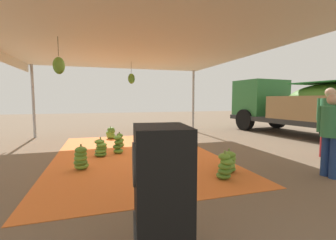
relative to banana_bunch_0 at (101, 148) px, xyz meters
The scene contains 23 objects.
ground_plane 3.90m from the banana_bunch_0, 90.47° to the left, with size 40.00×40.00×0.00m, color brown.
tarp_orange 0.92m from the banana_bunch_0, 92.03° to the left, with size 6.28×4.04×0.01m, color orange.
tent_canopy 2.68m from the banana_bunch_0, 92.89° to the left, with size 8.00×7.00×2.85m.
banana_bunch_0 is the anchor object (origin of this frame).
banana_bunch_1 1.90m from the banana_bunch_0, 132.30° to the left, with size 0.33×0.32×0.48m.
banana_bunch_2 2.02m from the banana_bunch_0, 32.89° to the left, with size 0.33×0.33×0.53m.
banana_bunch_3 3.25m from the banana_bunch_0, 41.71° to the left, with size 0.34×0.34×0.53m.
banana_bunch_4 3.21m from the banana_bunch_0, 49.51° to the left, with size 0.46×0.46×0.48m.
banana_bunch_5 2.07m from the banana_bunch_0, 60.18° to the left, with size 0.28×0.28×0.44m.
banana_bunch_6 1.19m from the banana_bunch_0, 150.84° to the left, with size 0.28×0.28×0.47m.
banana_bunch_7 2.74m from the banana_bunch_0, behind, with size 0.45×0.43×0.46m.
banana_bunch_8 0.49m from the banana_bunch_0, 112.51° to the left, with size 0.34×0.34×0.55m.
banana_bunch_9 3.52m from the banana_bunch_0, 143.40° to the left, with size 0.36×0.35×0.50m.
banana_bunch_10 2.97m from the banana_bunch_0, 152.37° to the left, with size 0.34×0.31×0.45m.
banana_bunch_11 1.13m from the banana_bunch_0, 21.03° to the right, with size 0.43×0.41×0.54m.
banana_bunch_12 3.21m from the banana_bunch_0, 137.63° to the left, with size 0.40×0.38×0.48m.
banana_bunch_13 2.73m from the banana_bunch_0, 119.46° to the left, with size 0.36×0.36×0.51m.
banana_bunch_14 1.48m from the banana_bunch_0, 92.11° to the left, with size 0.44×0.44×0.56m.
banana_bunch_15 3.17m from the banana_bunch_0, 124.58° to the left, with size 0.44×0.43×0.50m.
cargo_truck_main 8.16m from the banana_bunch_0, 100.90° to the left, with size 6.29×3.02×2.40m.
worker_0 5.08m from the banana_bunch_0, 55.12° to the left, with size 0.58×0.35×1.57m.
worker_1 5.79m from the banana_bunch_0, 71.98° to the left, with size 0.64×0.39×1.76m.
speaker_stack 4.20m from the banana_bunch_0, ahead, with size 0.64×0.54×1.24m.
Camera 1 is at (6.09, -0.92, 1.47)m, focal length 24.55 mm.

